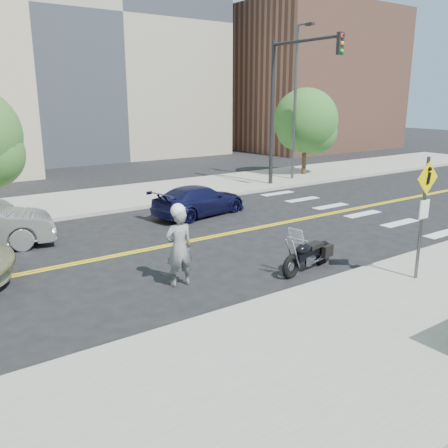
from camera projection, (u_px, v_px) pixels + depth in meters
ground_plane at (148, 249)px, 14.42m from camera, size 120.00×120.00×0.00m
sidewalk_near at (336, 351)px, 8.47m from camera, size 60.00×5.00×0.15m
sidewalk_far at (70, 203)px, 20.33m from camera, size 60.00×5.00×0.15m
building_mid at (86, 24)px, 36.84m from camera, size 18.00×14.00×20.00m
building_right at (306, 80)px, 43.12m from camera, size 14.00×12.00×12.00m
lamp_post at (295, 104)px, 25.15m from camera, size 0.16×0.16×8.00m
traffic_light at (285, 93)px, 22.78m from camera, size 0.28×4.50×7.00m
pedestrian_sign at (424, 207)px, 11.26m from camera, size 0.78×0.08×3.00m
motorcyclist at (179, 245)px, 11.40m from camera, size 0.74×0.51×2.06m
motorcycle at (308, 247)px, 12.54m from camera, size 2.19×1.06×1.28m
parked_car_blue at (199, 200)px, 18.49m from camera, size 4.29×2.37×1.18m
tree_far_b at (306, 121)px, 26.96m from camera, size 3.64×3.64×5.03m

